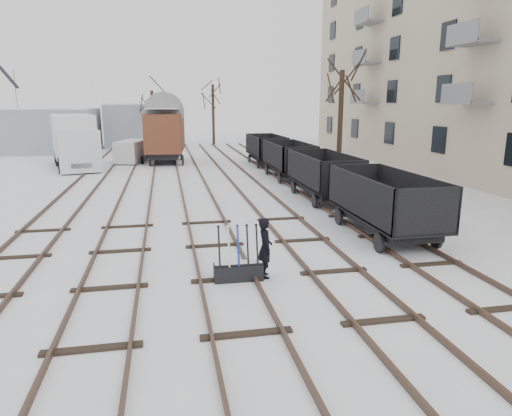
{
  "coord_description": "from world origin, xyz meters",
  "views": [
    {
      "loc": [
        -1.46,
        -11.33,
        4.62
      ],
      "look_at": [
        1.41,
        3.14,
        1.2
      ],
      "focal_mm": 32.0,
      "sensor_mm": 36.0,
      "label": 1
    }
  ],
  "objects_px": {
    "worker": "(265,248)",
    "panel_van": "(132,151)",
    "freight_wagon_a": "(384,212)",
    "box_van_wagon": "(165,131)",
    "lorry": "(75,141)",
    "ground_frame": "(238,270)"
  },
  "relations": [
    {
      "from": "panel_van",
      "to": "freight_wagon_a",
      "type": "bearing_deg",
      "value": -51.04
    },
    {
      "from": "ground_frame",
      "to": "freight_wagon_a",
      "type": "bearing_deg",
      "value": 29.95
    },
    {
      "from": "worker",
      "to": "panel_van",
      "type": "relative_size",
      "value": 0.39
    },
    {
      "from": "freight_wagon_a",
      "to": "ground_frame",
      "type": "bearing_deg",
      "value": -151.11
    },
    {
      "from": "freight_wagon_a",
      "to": "box_van_wagon",
      "type": "height_order",
      "value": "box_van_wagon"
    },
    {
      "from": "lorry",
      "to": "panel_van",
      "type": "bearing_deg",
      "value": 14.66
    },
    {
      "from": "worker",
      "to": "panel_van",
      "type": "xyz_separation_m",
      "value": [
        -5.09,
        25.78,
        0.07
      ]
    },
    {
      "from": "worker",
      "to": "freight_wagon_a",
      "type": "bearing_deg",
      "value": -57.24
    },
    {
      "from": "worker",
      "to": "panel_van",
      "type": "bearing_deg",
      "value": 12.33
    },
    {
      "from": "freight_wagon_a",
      "to": "panel_van",
      "type": "bearing_deg",
      "value": 113.82
    },
    {
      "from": "box_van_wagon",
      "to": "panel_van",
      "type": "relative_size",
      "value": 1.38
    },
    {
      "from": "worker",
      "to": "box_van_wagon",
      "type": "distance_m",
      "value": 25.21
    },
    {
      "from": "worker",
      "to": "lorry",
      "type": "distance_m",
      "value": 25.31
    },
    {
      "from": "lorry",
      "to": "panel_van",
      "type": "height_order",
      "value": "lorry"
    },
    {
      "from": "box_van_wagon",
      "to": "lorry",
      "type": "distance_m",
      "value": 6.63
    },
    {
      "from": "box_van_wagon",
      "to": "lorry",
      "type": "relative_size",
      "value": 0.67
    },
    {
      "from": "ground_frame",
      "to": "worker",
      "type": "height_order",
      "value": "worker"
    },
    {
      "from": "worker",
      "to": "panel_van",
      "type": "distance_m",
      "value": 26.28
    },
    {
      "from": "worker",
      "to": "lorry",
      "type": "bearing_deg",
      "value": 21.83
    },
    {
      "from": "ground_frame",
      "to": "lorry",
      "type": "height_order",
      "value": "lorry"
    },
    {
      "from": "panel_van",
      "to": "ground_frame",
      "type": "bearing_deg",
      "value": -65.34
    },
    {
      "from": "panel_van",
      "to": "box_van_wagon",
      "type": "bearing_deg",
      "value": -0.67
    }
  ]
}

